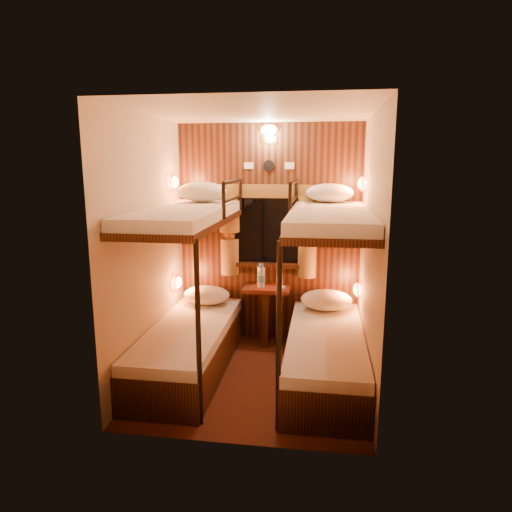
% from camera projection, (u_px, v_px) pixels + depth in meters
% --- Properties ---
extents(floor, '(2.10, 2.10, 0.00)m').
position_uv_depth(floor, '(255.00, 377.00, 4.29)').
color(floor, '#3C1910').
rests_on(floor, ground).
extents(ceiling, '(2.10, 2.10, 0.00)m').
position_uv_depth(ceiling, '(255.00, 112.00, 3.81)').
color(ceiling, silver).
rests_on(ceiling, wall_back).
extents(wall_back, '(2.40, 0.00, 2.40)m').
position_uv_depth(wall_back, '(269.00, 234.00, 5.07)').
color(wall_back, '#C6B293').
rests_on(wall_back, floor).
extents(wall_front, '(2.40, 0.00, 2.40)m').
position_uv_depth(wall_front, '(231.00, 282.00, 3.03)').
color(wall_front, '#C6B293').
rests_on(wall_front, floor).
extents(wall_left, '(0.00, 2.40, 2.40)m').
position_uv_depth(wall_left, '(148.00, 249.00, 4.19)').
color(wall_left, '#C6B293').
rests_on(wall_left, floor).
extents(wall_right, '(0.00, 2.40, 2.40)m').
position_uv_depth(wall_right, '(370.00, 255.00, 3.91)').
color(wall_right, '#C6B293').
rests_on(wall_right, floor).
extents(back_panel, '(2.00, 0.03, 2.40)m').
position_uv_depth(back_panel, '(269.00, 235.00, 5.05)').
color(back_panel, black).
rests_on(back_panel, floor).
extents(bunk_left, '(0.72, 1.90, 1.82)m').
position_uv_depth(bunk_left, '(189.00, 315.00, 4.34)').
color(bunk_left, black).
rests_on(bunk_left, floor).
extents(bunk_right, '(0.72, 1.90, 1.82)m').
position_uv_depth(bunk_right, '(326.00, 322.00, 4.15)').
color(bunk_right, black).
rests_on(bunk_right, floor).
extents(window, '(1.00, 0.12, 0.79)m').
position_uv_depth(window, '(268.00, 237.00, 5.03)').
color(window, black).
rests_on(window, back_panel).
extents(curtains, '(1.10, 0.22, 1.00)m').
position_uv_depth(curtains, '(268.00, 230.00, 4.98)').
color(curtains, olive).
rests_on(curtains, back_panel).
extents(back_fixtures, '(0.54, 0.09, 0.48)m').
position_uv_depth(back_fixtures, '(269.00, 137.00, 4.81)').
color(back_fixtures, black).
rests_on(back_fixtures, back_panel).
extents(reading_lamps, '(2.00, 0.20, 1.25)m').
position_uv_depth(reading_lamps, '(265.00, 236.00, 4.72)').
color(reading_lamps, orange).
rests_on(reading_lamps, wall_left).
extents(table, '(0.50, 0.34, 0.66)m').
position_uv_depth(table, '(266.00, 307.00, 5.03)').
color(table, '#531D13').
rests_on(table, floor).
extents(bottle_left, '(0.08, 0.08, 0.27)m').
position_uv_depth(bottle_left, '(260.00, 277.00, 4.95)').
color(bottle_left, '#99BFE5').
rests_on(bottle_left, table).
extents(bottle_right, '(0.08, 0.08, 0.26)m').
position_uv_depth(bottle_right, '(262.00, 278.00, 4.93)').
color(bottle_right, '#99BFE5').
rests_on(bottle_right, table).
extents(sachet_a, '(0.10, 0.09, 0.01)m').
position_uv_depth(sachet_a, '(280.00, 288.00, 4.94)').
color(sachet_a, silver).
rests_on(sachet_a, table).
extents(sachet_b, '(0.10, 0.09, 0.01)m').
position_uv_depth(sachet_b, '(281.00, 286.00, 5.00)').
color(sachet_b, silver).
rests_on(sachet_b, table).
extents(pillow_lower_left, '(0.51, 0.36, 0.20)m').
position_uv_depth(pillow_lower_left, '(207.00, 295.00, 5.00)').
color(pillow_lower_left, silver).
rests_on(pillow_lower_left, bunk_left).
extents(pillow_lower_right, '(0.54, 0.39, 0.21)m').
position_uv_depth(pillow_lower_right, '(326.00, 300.00, 4.80)').
color(pillow_lower_right, silver).
rests_on(pillow_lower_right, bunk_right).
extents(pillow_upper_left, '(0.51, 0.37, 0.20)m').
position_uv_depth(pillow_upper_left, '(202.00, 192.00, 4.69)').
color(pillow_upper_left, silver).
rests_on(pillow_upper_left, bunk_left).
extents(pillow_upper_right, '(0.48, 0.34, 0.19)m').
position_uv_depth(pillow_upper_right, '(330.00, 193.00, 4.63)').
color(pillow_upper_right, silver).
rests_on(pillow_upper_right, bunk_right).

